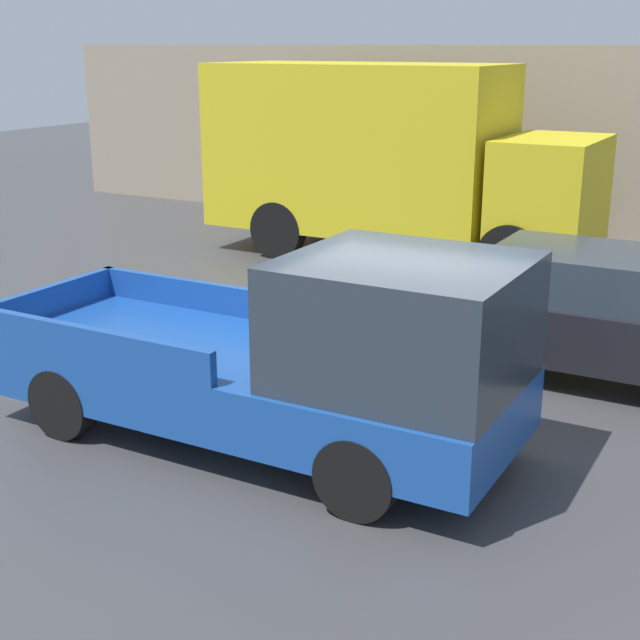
{
  "coord_description": "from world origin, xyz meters",
  "views": [
    {
      "loc": [
        3.44,
        -7.88,
        3.93
      ],
      "look_at": [
        -1.05,
        0.19,
        1.05
      ],
      "focal_mm": 50.0,
      "sensor_mm": 36.0,
      "label": 1
    }
  ],
  "objects_px": {
    "pickup_truck": "(300,359)",
    "car": "(584,311)",
    "newspaper_box": "(393,202)",
    "delivery_truck": "(385,155)"
  },
  "relations": [
    {
      "from": "car",
      "to": "delivery_truck",
      "type": "height_order",
      "value": "delivery_truck"
    },
    {
      "from": "car",
      "to": "newspaper_box",
      "type": "xyz_separation_m",
      "value": [
        -6.0,
        7.59,
        -0.3
      ]
    },
    {
      "from": "pickup_truck",
      "to": "car",
      "type": "distance_m",
      "value": 4.05
    },
    {
      "from": "pickup_truck",
      "to": "delivery_truck",
      "type": "xyz_separation_m",
      "value": [
        -2.95,
        8.23,
        0.95
      ]
    },
    {
      "from": "pickup_truck",
      "to": "newspaper_box",
      "type": "height_order",
      "value": "pickup_truck"
    },
    {
      "from": "car",
      "to": "delivery_truck",
      "type": "xyz_separation_m",
      "value": [
        -4.88,
        4.67,
        1.11
      ]
    },
    {
      "from": "pickup_truck",
      "to": "car",
      "type": "height_order",
      "value": "pickup_truck"
    },
    {
      "from": "car",
      "to": "newspaper_box",
      "type": "height_order",
      "value": "car"
    },
    {
      "from": "delivery_truck",
      "to": "newspaper_box",
      "type": "bearing_deg",
      "value": 111.07
    },
    {
      "from": "car",
      "to": "newspaper_box",
      "type": "relative_size",
      "value": 4.22
    }
  ]
}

